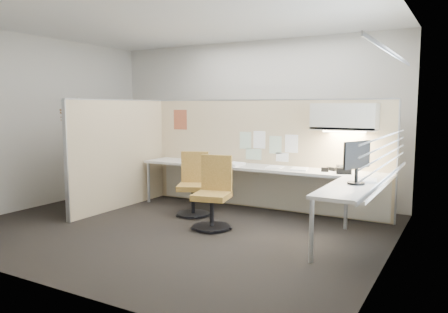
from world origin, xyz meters
The scene contains 26 objects.
floor centered at (0.00, 0.00, -0.01)m, with size 5.50×4.50×0.01m, color black.
ceiling centered at (0.00, 0.00, 2.80)m, with size 5.50×4.50×0.01m, color white.
wall_back centered at (0.00, 2.25, 1.40)m, with size 5.50×0.02×2.80m, color beige.
wall_front centered at (0.00, -2.25, 1.40)m, with size 5.50×0.02×2.80m, color beige.
wall_left centered at (-2.75, 0.00, 1.40)m, with size 0.02×4.50×2.80m, color beige.
wall_right centered at (2.75, 0.00, 1.40)m, with size 0.02×4.50×2.80m, color beige.
window_pane centered at (2.73, 0.00, 1.55)m, with size 0.01×2.80×1.30m, color #A2AEBC.
partition_back centered at (0.55, 1.60, 0.88)m, with size 4.10×0.06×1.75m, color tan.
partition_left centered at (-1.50, 0.50, 0.88)m, with size 0.06×2.20×1.75m, color tan.
desk centered at (0.93, 1.13, 0.60)m, with size 4.00×2.07×0.73m.
overhead_bin centered at (1.90, 1.39, 1.51)m, with size 0.90×0.36×0.38m, color beige.
task_light_strip centered at (1.90, 1.39, 1.30)m, with size 0.60×0.06×0.02m, color #FFEABF.
pinned_papers centered at (0.63, 1.57, 1.03)m, with size 1.01×0.00×0.47m.
poster centered at (-1.05, 1.57, 1.42)m, with size 0.28×0.00×0.35m, color #E9501D.
chair_left centered at (-0.18, 0.67, 0.44)m, with size 0.59×0.60×0.95m.
chair_right centered at (0.46, 0.19, 0.46)m, with size 0.54×0.56×0.98m.
monitor centered at (2.30, 0.44, 1.03)m, with size 0.21×0.46×0.51m.
phone centered at (1.95, 1.21, 0.78)m, with size 0.26×0.24×0.12m.
stapler centered at (1.73, 1.39, 0.76)m, with size 0.14×0.04×0.05m, color black.
tape_dispenser centered at (1.68, 1.25, 0.76)m, with size 0.10×0.06×0.06m, color black.
coat_hook centered at (-1.58, -0.41, 1.43)m, with size 0.18×0.41×1.25m.
paper_stack_0 centered at (-0.17, 1.27, 0.74)m, with size 0.23×0.30×0.02m, color white.
paper_stack_1 centered at (0.25, 1.19, 0.75)m, with size 0.23×0.30×0.04m, color white.
paper_stack_2 centered at (0.91, 1.27, 0.74)m, with size 0.23×0.30×0.02m, color white.
paper_stack_3 centered at (1.30, 1.24, 0.74)m, with size 0.23×0.30×0.02m, color white.
paper_stack_4 centered at (2.37, 0.73, 0.74)m, with size 0.23×0.30×0.02m, color white.
Camera 1 is at (3.46, -4.82, 1.66)m, focal length 35.00 mm.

